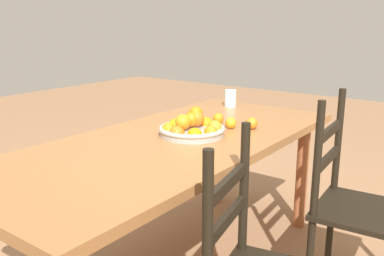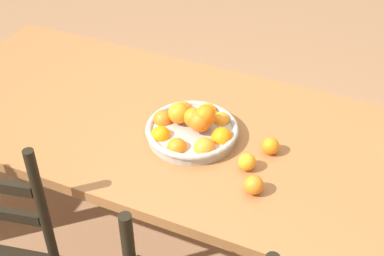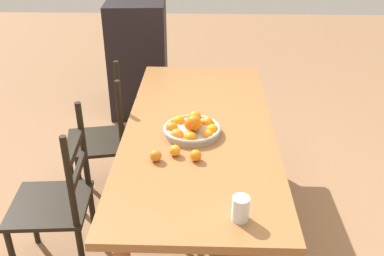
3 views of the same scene
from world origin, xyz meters
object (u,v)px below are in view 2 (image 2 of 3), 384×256
Objects in this scene: dining_table at (174,141)px; orange_loose_2 at (247,162)px; fruit_bowl at (193,128)px; orange_loose_1 at (254,185)px; orange_loose_0 at (271,146)px.

dining_table is 0.38m from orange_loose_2.
fruit_bowl is 5.29× the size of orange_loose_1.
orange_loose_1 is at bearing 92.64° from orange_loose_0.
fruit_bowl reaches higher than dining_table.
dining_table is 0.41m from orange_loose_0.
orange_loose_1 reaches higher than orange_loose_0.
orange_loose_0 is (-0.29, -0.03, -0.01)m from fruit_bowl.
orange_loose_0 is at bearing -113.06° from orange_loose_2.
fruit_bowl reaches higher than orange_loose_1.
orange_loose_0 is at bearing 178.15° from dining_table.
orange_loose_2 reaches higher than dining_table.
orange_loose_1 is 0.12m from orange_loose_2.
orange_loose_2 is at bearing 159.57° from dining_table.
fruit_bowl reaches higher than orange_loose_0.
orange_loose_1 is at bearing 120.48° from orange_loose_2.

